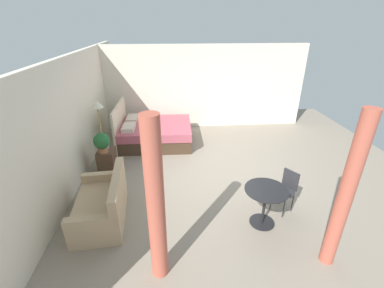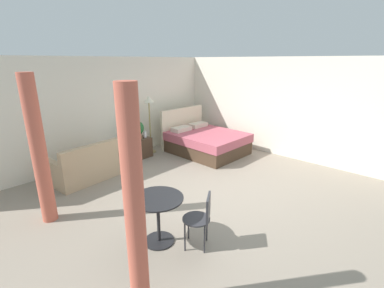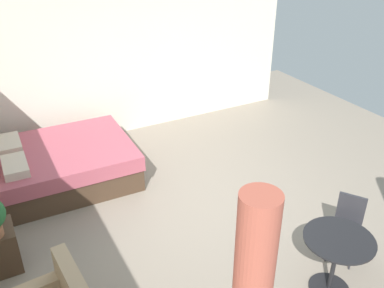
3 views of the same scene
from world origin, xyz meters
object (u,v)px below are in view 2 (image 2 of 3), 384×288
object	(u,v)px
floor_lamp	(149,107)
cafe_chair_near_window	(202,216)
bed	(205,141)
nightstand	(142,147)
couch	(87,167)
potted_plant	(137,129)
balcony_table	(158,211)
vase	(145,134)

from	to	relation	value
floor_lamp	cafe_chair_near_window	world-z (taller)	floor_lamp
bed	nightstand	world-z (taller)	bed
couch	potted_plant	size ratio (longest dim) A/B	3.14
bed	balcony_table	world-z (taller)	bed
balcony_table	potted_plant	bearing A→B (deg)	57.99
nightstand	balcony_table	distance (m)	3.78
nightstand	floor_lamp	world-z (taller)	floor_lamp
bed	couch	distance (m)	3.31
couch	balcony_table	bearing A→B (deg)	-97.10
bed	vase	distance (m)	1.74
bed	potted_plant	bearing A→B (deg)	146.52
potted_plant	vase	world-z (taller)	potted_plant
nightstand	cafe_chair_near_window	size ratio (longest dim) A/B	0.67
nightstand	vase	world-z (taller)	vase
balcony_table	vase	bearing A→B (deg)	54.92
bed	nightstand	distance (m)	1.82
potted_plant	floor_lamp	world-z (taller)	floor_lamp
vase	balcony_table	xyz separation A→B (m)	(-2.20, -3.13, -0.11)
balcony_table	floor_lamp	bearing A→B (deg)	52.62
couch	nightstand	xyz separation A→B (m)	(1.72, 0.29, -0.02)
nightstand	potted_plant	world-z (taller)	potted_plant
couch	nightstand	size ratio (longest dim) A/B	2.77
bed	floor_lamp	size ratio (longest dim) A/B	1.28
bed	potted_plant	xyz separation A→B (m)	(-1.60, 1.06, 0.49)
nightstand	balcony_table	size ratio (longest dim) A/B	0.73
floor_lamp	vase	bearing A→B (deg)	-153.12
vase	floor_lamp	world-z (taller)	floor_lamp
bed	cafe_chair_near_window	world-z (taller)	bed
nightstand	cafe_chair_near_window	bearing A→B (deg)	-115.29
bed	couch	world-z (taller)	bed
bed	cafe_chair_near_window	xyz separation A→B (m)	(-3.24, -2.64, 0.18)
balcony_table	nightstand	bearing A→B (deg)	56.51
potted_plant	floor_lamp	xyz separation A→B (m)	(0.54, 0.13, 0.50)
vase	floor_lamp	bearing A→B (deg)	26.88
couch	floor_lamp	world-z (taller)	floor_lamp
bed	vase	xyz separation A→B (m)	(-1.38, 1.02, 0.30)
bed	potted_plant	world-z (taller)	bed
couch	potted_plant	bearing A→B (deg)	10.95
couch	potted_plant	xyz separation A→B (m)	(1.62, 0.31, 0.52)
nightstand	floor_lamp	size ratio (longest dim) A/B	0.33
vase	balcony_table	size ratio (longest dim) A/B	0.21
bed	nightstand	bearing A→B (deg)	145.41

